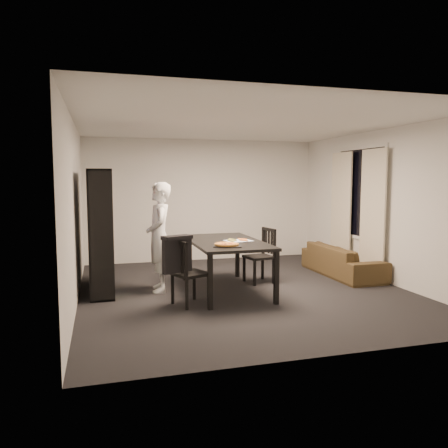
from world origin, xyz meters
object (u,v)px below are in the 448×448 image
object	(u,v)px
chair_right	(263,251)
person	(159,237)
bookshelf	(101,230)
chair_left	(185,268)
sofa	(342,260)
dining_table	(226,245)
pepperoni_pizza	(227,244)
baking_tray	(228,245)

from	to	relation	value
chair_right	person	distance (m)	1.82
bookshelf	person	world-z (taller)	bookshelf
chair_left	sofa	xyz separation A→B (m)	(3.14, 1.14, -0.25)
chair_left	sofa	distance (m)	3.35
sofa	person	bearing A→B (deg)	93.60
chair_left	person	bearing A→B (deg)	-8.05
dining_table	sofa	distance (m)	2.47
bookshelf	pepperoni_pizza	size ratio (longest dim) A/B	5.43
chair_left	person	xyz separation A→B (m)	(-0.23, 0.93, 0.33)
dining_table	sofa	xyz separation A→B (m)	(2.38, 0.51, -0.45)
dining_table	baking_tray	bearing A→B (deg)	-102.76
bookshelf	person	size ratio (longest dim) A/B	1.11
person	baking_tray	distance (m)	1.20
chair_left	pepperoni_pizza	world-z (taller)	chair_left
pepperoni_pizza	person	bearing A→B (deg)	135.93
dining_table	baking_tray	xyz separation A→B (m)	(-0.12, -0.52, 0.08)
dining_table	chair_left	distance (m)	1.01
bookshelf	sofa	xyz separation A→B (m)	(4.25, -0.09, -0.68)
person	bookshelf	bearing A→B (deg)	-106.02
person	pepperoni_pizza	world-z (taller)	person
baking_tray	pepperoni_pizza	distance (m)	0.03
bookshelf	pepperoni_pizza	world-z (taller)	bookshelf
dining_table	person	size ratio (longest dim) A/B	1.12
bookshelf	dining_table	size ratio (longest dim) A/B	0.99
bookshelf	dining_table	xyz separation A→B (m)	(1.87, -0.61, -0.22)
sofa	pepperoni_pizza	bearing A→B (deg)	112.49
pepperoni_pizza	sofa	size ratio (longest dim) A/B	0.19
bookshelf	chair_left	distance (m)	1.71
dining_table	person	xyz separation A→B (m)	(-1.00, 0.30, 0.13)
person	chair_left	bearing A→B (deg)	17.01
dining_table	bookshelf	bearing A→B (deg)	162.06
bookshelf	pepperoni_pizza	bearing A→B (deg)	-33.17
person	baking_tray	world-z (taller)	person
bookshelf	pepperoni_pizza	distance (m)	2.08
chair_right	baking_tray	bearing A→B (deg)	-53.91
dining_table	baking_tray	world-z (taller)	baking_tray
dining_table	sofa	world-z (taller)	dining_table
dining_table	chair_right	distance (m)	0.91
baking_tray	pepperoni_pizza	size ratio (longest dim) A/B	1.14
dining_table	chair_right	world-z (taller)	chair_right
baking_tray	pepperoni_pizza	world-z (taller)	pepperoni_pizza
bookshelf	chair_right	xyz separation A→B (m)	(2.66, -0.19, -0.42)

